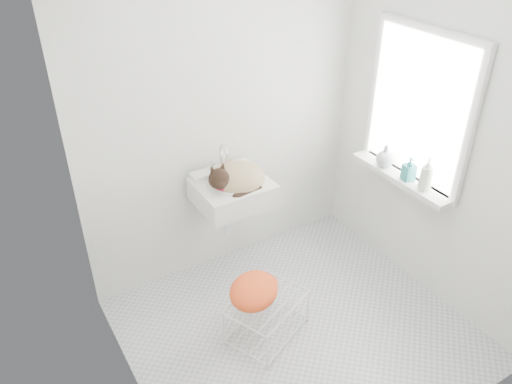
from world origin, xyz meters
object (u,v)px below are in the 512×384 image
bottle_c (384,166)px  wire_rack (267,317)px  sink (232,182)px  cat (235,178)px  bottle_b (407,180)px  bottle_a (424,189)px

bottle_c → wire_rack: bearing=-167.2°
sink → cat: 0.05m
sink → bottle_b: sink is taller
cat → bottle_b: bearing=-21.1°
wire_rack → bottle_b: size_ratio=2.88×
cat → bottle_a: cat is taller
sink → bottle_b: (1.08, -0.61, 0.00)m
cat → wire_rack: cat is taller
sink → bottle_b: size_ratio=2.94×
wire_rack → bottle_a: bearing=-5.7°
sink → wire_rack: (-0.11, -0.65, -0.70)m
bottle_a → bottle_c: size_ratio=1.18×
bottle_b → bottle_c: 0.24m
cat → bottle_a: bearing=-27.0°
wire_rack → bottle_a: (1.20, -0.12, 0.70)m
sink → wire_rack: 0.96m
cat → bottle_c: cat is taller
bottle_a → cat: bearing=145.0°
cat → sink: bearing=135.5°
cat → bottle_a: 1.31m
bottle_a → bottle_c: bearing=90.0°
bottle_b → sink: bearing=150.5°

